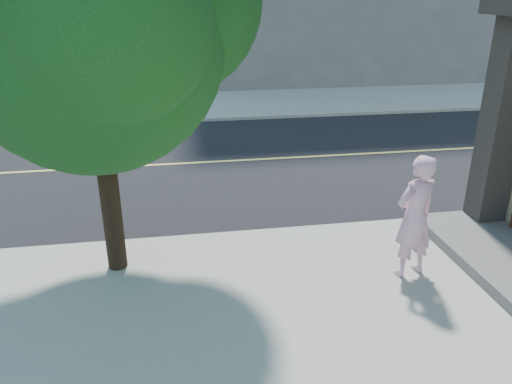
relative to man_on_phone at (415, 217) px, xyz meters
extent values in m
cube|color=black|center=(-7.45, 6.46, -1.12)|extent=(140.00, 9.00, 0.01)
cube|color=#AAAA9B|center=(6.05, 23.46, -1.07)|extent=(29.00, 25.00, 0.12)
cube|color=#35302B|center=(2.25, 1.46, 1.09)|extent=(0.55, 0.55, 4.20)
imported|color=#E9AEC7|center=(0.00, 0.00, 0.00)|extent=(0.85, 0.68, 2.02)
cylinder|color=black|center=(-4.68, 1.01, 0.55)|extent=(0.31, 0.31, 3.12)
sphere|color=#19511A|center=(-4.68, 1.01, 2.63)|extent=(3.82, 3.82, 3.82)
sphere|color=#19511A|center=(-4.33, 0.05, 2.89)|extent=(2.60, 2.60, 2.60)
camera|label=1|loc=(-3.60, -6.53, 3.30)|focal=35.02mm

